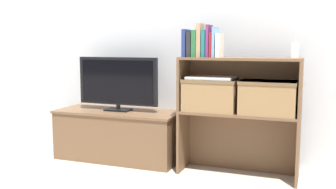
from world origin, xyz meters
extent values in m
plane|color=#BCB2A3|center=(0.00, 0.00, 0.00)|extent=(16.00, 16.00, 0.00)
cube|color=silver|center=(0.00, 0.47, 1.20)|extent=(10.00, 0.05, 2.40)
cube|color=brown|center=(-0.49, 0.22, 0.21)|extent=(1.08, 0.44, 0.41)
cube|color=brown|center=(-0.49, 0.22, 0.42)|extent=(1.10, 0.46, 0.02)
cube|color=black|center=(-0.49, 0.22, 0.44)|extent=(0.22, 0.14, 0.02)
cylinder|color=black|center=(-0.49, 0.22, 0.47)|extent=(0.04, 0.04, 0.04)
cube|color=black|center=(-0.49, 0.22, 0.70)|extent=(0.74, 0.03, 0.41)
cube|color=black|center=(-0.49, 0.20, 0.70)|extent=(0.68, 0.00, 0.36)
cube|color=brown|center=(0.13, 0.15, 0.25)|extent=(0.02, 0.30, 0.50)
cube|color=brown|center=(1.02, 0.15, 0.25)|extent=(0.02, 0.30, 0.50)
cube|color=brown|center=(0.58, 0.29, 0.25)|extent=(0.87, 0.02, 0.50)
cube|color=brown|center=(0.58, 0.15, 0.49)|extent=(0.87, 0.30, 0.02)
cube|color=brown|center=(0.13, 0.15, 0.71)|extent=(0.02, 0.30, 0.42)
cube|color=brown|center=(1.02, 0.15, 0.71)|extent=(0.02, 0.30, 0.42)
cube|color=brown|center=(0.58, 0.29, 0.71)|extent=(0.87, 0.02, 0.42)
cube|color=brown|center=(0.58, 0.15, 0.91)|extent=(0.87, 0.30, 0.02)
cube|color=navy|center=(0.17, 0.10, 1.02)|extent=(0.03, 0.15, 0.21)
cube|color=#232328|center=(0.21, 0.10, 1.01)|extent=(0.03, 0.15, 0.19)
cube|color=#286638|center=(0.25, 0.10, 1.02)|extent=(0.03, 0.15, 0.20)
cube|color=tan|center=(0.28, 0.10, 1.04)|extent=(0.03, 0.13, 0.25)
cube|color=#1E7075|center=(0.32, 0.10, 1.02)|extent=(0.03, 0.13, 0.20)
cube|color=#6B2D66|center=(0.35, 0.10, 1.04)|extent=(0.02, 0.15, 0.24)
cube|color=#B22328|center=(0.37, 0.10, 1.01)|extent=(0.02, 0.13, 0.18)
cube|color=#709ECC|center=(0.40, 0.10, 1.03)|extent=(0.02, 0.15, 0.23)
cube|color=silver|center=(0.43, 0.10, 1.01)|extent=(0.03, 0.15, 0.18)
cube|color=white|center=(0.97, 0.15, 0.97)|extent=(0.05, 0.03, 0.11)
cylinder|color=silver|center=(0.97, 0.15, 1.04)|extent=(0.01, 0.01, 0.03)
cube|color=#937047|center=(0.36, 0.14, 0.62)|extent=(0.40, 0.26, 0.25)
cube|color=brown|center=(0.36, 0.14, 0.74)|extent=(0.41, 0.27, 0.02)
cube|color=#937047|center=(0.80, 0.14, 0.62)|extent=(0.40, 0.26, 0.25)
cube|color=brown|center=(0.80, 0.14, 0.74)|extent=(0.41, 0.27, 0.02)
cube|color=white|center=(0.36, 0.14, 0.76)|extent=(0.35, 0.24, 0.02)
cylinder|color=#99999E|center=(0.36, 0.14, 0.77)|extent=(0.02, 0.02, 0.00)
camera|label=1|loc=(1.12, -2.81, 1.02)|focal=42.00mm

